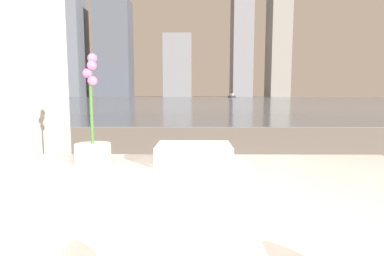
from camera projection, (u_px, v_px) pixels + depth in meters
name	position (u px, v px, depth m)	size (l,w,h in m)	color
potted_orchid	(93.00, 145.00, 1.18)	(0.14, 0.14, 0.44)	silver
towel_stack	(194.00, 154.00, 1.22)	(0.30, 0.20, 0.08)	white
harbor_water	(195.00, 99.00, 61.96)	(180.00, 110.00, 0.01)	slate
harbor_boat_0	(232.00, 96.00, 84.67)	(2.56, 3.24, 1.18)	#2D2D33
harbor_boat_1	(5.00, 98.00, 42.24)	(1.88, 2.97, 1.05)	navy
harbor_boat_3	(20.00, 96.00, 36.10)	(2.99, 5.05, 1.79)	#335647
skyline_tower_0	(69.00, 30.00, 115.20)	(11.33, 13.12, 50.91)	slate
skyline_tower_1	(114.00, 49.00, 115.85)	(13.36, 10.19, 36.62)	#4C515B
skyline_tower_2	(178.00, 66.00, 116.37)	(10.67, 10.75, 23.53)	slate
skyline_tower_3	(242.00, 35.00, 114.84)	(7.44, 11.60, 47.49)	slate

